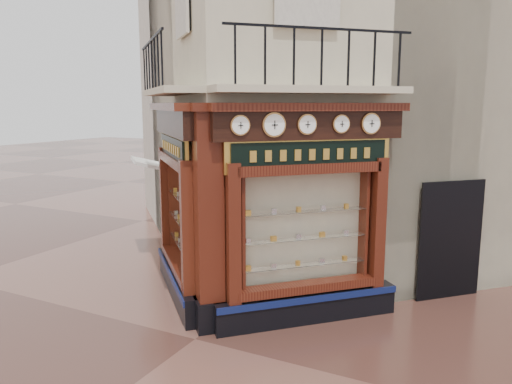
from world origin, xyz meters
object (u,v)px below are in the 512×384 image
Objects in this scene: clock_a at (240,125)px; clock_d at (341,124)px; signboard_left at (173,148)px; awning at (154,258)px; clock_e at (371,124)px; corner_pilaster at (209,222)px; clock_b at (274,125)px; clock_c at (307,124)px; signboard_right at (311,154)px.

clock_a reaches higher than clock_d.
signboard_left is at bearing 139.88° from clock_d.
awning is (-4.14, 2.80, -3.62)m from clock_a.
awning is (-5.84, 1.11, -3.62)m from clock_e.
signboard_left is at bearing 100.25° from corner_pilaster.
awning is at bearing 124.29° from clock_e.
clock_c is at bearing 0.00° from clock_b.
corner_pilaster reaches higher than clock_b.
clock_d is (0.45, 0.45, 0.00)m from clock_c.
clock_a is 0.81× the size of clock_b.
awning is at bearing 100.93° from clock_a.
clock_d is at bearing -12.07° from signboard_right.
signboard_left is (-3.37, -0.29, -0.52)m from clock_d.
clock_b is 0.59m from clock_c.
clock_c is at bearing -138.56° from signboard_right.
clock_b is at bearing 180.00° from clock_e.
clock_e reaches higher than awning.
clock_c is 1.08× the size of clock_d.
awning is at bearing 113.39° from clock_c.
signboard_right is (0.84, 1.00, -0.52)m from clock_a.
signboard_left is at bearing 109.36° from clock_a.
clock_e is 0.26× the size of awning.
signboard_right is (1.46, 1.01, 1.15)m from corner_pilaster.
corner_pilaster is 2.76× the size of awning.
signboard_right is at bearing 4.86° from clock_a.
clock_b reaches higher than awning.
clock_b reaches higher than clock_c.
clock_b is 0.89m from signboard_right.
corner_pilaster is 1.88× the size of signboard_left.
clock_b is at bearing -180.00° from clock_c.
awning is at bearing 96.36° from corner_pilaster.
clock_e is (0.41, 0.41, 0.00)m from clock_d.
clock_a is 2.37m from signboard_left.
corner_pilaster is at bearing 157.51° from clock_b.
clock_c is at bearing 0.00° from clock_a.
clock_a is 0.16× the size of signboard_left.
clock_b is 0.19× the size of signboard_left.
awning is (-4.98, 1.97, -3.62)m from clock_c.
corner_pilaster is 4.92m from awning.
signboard_left is (2.06, -1.80, 3.10)m from awning.
corner_pilaster is 3.33m from clock_e.
clock_d reaches higher than signboard_right.
corner_pilaster is 10.59× the size of clock_e.
corner_pilaster is 11.39× the size of clock_c.
signboard_right is (-0.44, -0.29, -0.52)m from clock_d.
clock_e is 0.18× the size of signboard_left.
signboard_right reaches higher than awning.
clock_d is 0.22× the size of awning.
clock_e reaches higher than clock_c.
clock_e is (2.32, 1.71, 1.67)m from corner_pilaster.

